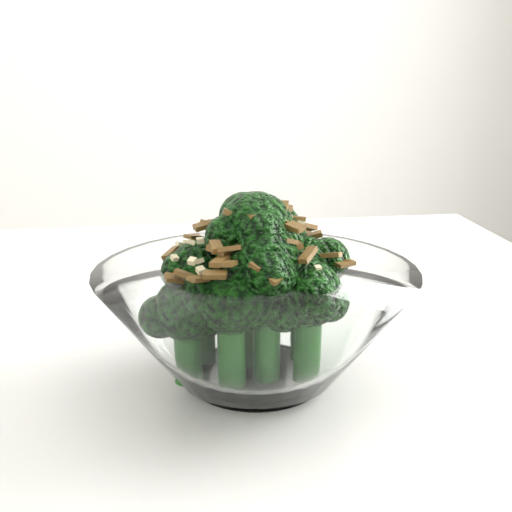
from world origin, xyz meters
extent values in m
cylinder|color=white|center=(0.49, 0.22, 0.35)|extent=(0.04, 0.04, 0.71)
cylinder|color=white|center=(0.11, -0.20, 0.75)|extent=(0.10, 0.10, 0.01)
cylinder|color=#175015|center=(0.11, -0.22, 0.80)|extent=(0.02, 0.02, 0.08)
sphere|color=#11440C|center=(0.11, -0.22, 0.85)|extent=(0.05, 0.05, 0.05)
cylinder|color=#175015|center=(0.05, -0.21, 0.78)|extent=(0.02, 0.02, 0.04)
sphere|color=#11440C|center=(0.05, -0.21, 0.82)|extent=(0.04, 0.04, 0.04)
cylinder|color=#175015|center=(0.08, -0.23, 0.79)|extent=(0.02, 0.02, 0.05)
sphere|color=#11440C|center=(0.08, -0.23, 0.83)|extent=(0.04, 0.04, 0.04)
cylinder|color=#175015|center=(0.15, -0.16, 0.79)|extent=(0.02, 0.02, 0.04)
sphere|color=#11440C|center=(0.15, -0.16, 0.82)|extent=(0.04, 0.04, 0.04)
cylinder|color=#175015|center=(0.12, -0.17, 0.80)|extent=(0.02, 0.02, 0.08)
sphere|color=#11440C|center=(0.12, -0.17, 0.86)|extent=(0.05, 0.05, 0.05)
cylinder|color=#175015|center=(0.07, -0.18, 0.79)|extent=(0.02, 0.02, 0.06)
sphere|color=#11440C|center=(0.07, -0.18, 0.83)|extent=(0.05, 0.05, 0.05)
cylinder|color=#175015|center=(0.13, -0.23, 0.79)|extent=(0.02, 0.02, 0.06)
sphere|color=#11440C|center=(0.13, -0.23, 0.83)|extent=(0.05, 0.05, 0.05)
cylinder|color=#175015|center=(0.11, -0.15, 0.79)|extent=(0.02, 0.02, 0.05)
sphere|color=#11440C|center=(0.11, -0.15, 0.82)|extent=(0.04, 0.04, 0.04)
cylinder|color=#175015|center=(0.14, -0.20, 0.79)|extent=(0.02, 0.02, 0.06)
sphere|color=#11440C|center=(0.14, -0.20, 0.84)|extent=(0.05, 0.05, 0.05)
cylinder|color=#175015|center=(0.11, -0.20, 0.81)|extent=(0.02, 0.02, 0.09)
sphere|color=#11440C|center=(0.11, -0.20, 0.87)|extent=(0.06, 0.06, 0.06)
cube|color=olive|center=(0.07, -0.24, 0.86)|extent=(0.02, 0.02, 0.01)
cube|color=olive|center=(0.11, -0.14, 0.85)|extent=(0.01, 0.02, 0.01)
cube|color=olive|center=(0.12, -0.19, 0.88)|extent=(0.01, 0.01, 0.01)
cube|color=olive|center=(0.12, -0.15, 0.85)|extent=(0.01, 0.01, 0.01)
cube|color=olive|center=(0.10, -0.24, 0.86)|extent=(0.01, 0.01, 0.01)
cube|color=olive|center=(0.14, -0.15, 0.85)|extent=(0.01, 0.01, 0.01)
cube|color=olive|center=(0.15, -0.19, 0.87)|extent=(0.02, 0.01, 0.01)
cube|color=olive|center=(0.17, -0.22, 0.84)|extent=(0.02, 0.01, 0.00)
cube|color=olive|center=(0.07, -0.14, 0.85)|extent=(0.01, 0.02, 0.01)
cube|color=olive|center=(0.17, -0.19, 0.84)|extent=(0.01, 0.02, 0.01)
cube|color=olive|center=(0.09, -0.14, 0.85)|extent=(0.02, 0.02, 0.01)
cube|color=olive|center=(0.12, -0.18, 0.88)|extent=(0.01, 0.01, 0.01)
cube|color=olive|center=(0.09, -0.20, 0.88)|extent=(0.02, 0.01, 0.01)
cube|color=olive|center=(0.07, -0.22, 0.87)|extent=(0.01, 0.01, 0.01)
cube|color=olive|center=(0.11, -0.20, 0.88)|extent=(0.02, 0.02, 0.01)
cube|color=olive|center=(0.12, -0.23, 0.87)|extent=(0.01, 0.02, 0.01)
cube|color=olive|center=(0.13, -0.22, 0.87)|extent=(0.01, 0.02, 0.01)
cube|color=olive|center=(0.12, -0.20, 0.88)|extent=(0.02, 0.01, 0.01)
cube|color=olive|center=(0.12, -0.23, 0.86)|extent=(0.01, 0.01, 0.01)
cube|color=olive|center=(0.12, -0.21, 0.88)|extent=(0.02, 0.01, 0.01)
cube|color=olive|center=(0.15, -0.18, 0.86)|extent=(0.02, 0.01, 0.01)
cube|color=olive|center=(0.11, -0.17, 0.87)|extent=(0.01, 0.02, 0.01)
cube|color=olive|center=(0.07, -0.23, 0.86)|extent=(0.02, 0.02, 0.00)
cube|color=olive|center=(0.07, -0.22, 0.86)|extent=(0.02, 0.02, 0.01)
cube|color=olive|center=(0.08, -0.18, 0.87)|extent=(0.02, 0.02, 0.01)
cube|color=olive|center=(0.16, -0.16, 0.84)|extent=(0.02, 0.01, 0.01)
cube|color=olive|center=(0.13, -0.24, 0.86)|extent=(0.02, 0.02, 0.01)
cube|color=olive|center=(0.13, -0.18, 0.87)|extent=(0.02, 0.01, 0.01)
cube|color=olive|center=(0.10, -0.24, 0.86)|extent=(0.02, 0.02, 0.01)
cube|color=olive|center=(0.06, -0.23, 0.85)|extent=(0.02, 0.02, 0.01)
cube|color=olive|center=(0.05, -0.22, 0.85)|extent=(0.02, 0.01, 0.01)
cube|color=olive|center=(0.10, -0.19, 0.89)|extent=(0.02, 0.01, 0.01)
cube|color=olive|center=(0.09, -0.21, 0.88)|extent=(0.01, 0.01, 0.01)
cube|color=olive|center=(0.07, -0.17, 0.86)|extent=(0.02, 0.01, 0.01)
cube|color=olive|center=(0.12, -0.20, 0.88)|extent=(0.02, 0.02, 0.01)
cube|color=olive|center=(0.13, -0.19, 0.88)|extent=(0.02, 0.01, 0.01)
cube|color=olive|center=(0.04, -0.21, 0.84)|extent=(0.01, 0.01, 0.01)
cube|color=olive|center=(0.11, -0.15, 0.85)|extent=(0.02, 0.01, 0.01)
cube|color=olive|center=(0.15, -0.22, 0.85)|extent=(0.02, 0.02, 0.01)
cube|color=olive|center=(0.17, -0.21, 0.84)|extent=(0.02, 0.01, 0.01)
cube|color=olive|center=(0.16, -0.20, 0.85)|extent=(0.01, 0.02, 0.01)
cube|color=olive|center=(0.10, -0.25, 0.85)|extent=(0.02, 0.02, 0.01)
cube|color=olive|center=(0.10, -0.21, 0.88)|extent=(0.01, 0.02, 0.01)
cube|color=olive|center=(0.15, -0.14, 0.84)|extent=(0.01, 0.02, 0.01)
cube|color=olive|center=(0.11, -0.18, 0.88)|extent=(0.02, 0.01, 0.01)
cube|color=olive|center=(0.08, -0.19, 0.88)|extent=(0.01, 0.02, 0.01)
cube|color=olive|center=(0.07, -0.24, 0.85)|extent=(0.02, 0.01, 0.01)
cube|color=olive|center=(0.08, -0.23, 0.86)|extent=(0.02, 0.01, 0.01)
cube|color=olive|center=(0.12, -0.17, 0.88)|extent=(0.01, 0.02, 0.01)
cube|color=olive|center=(0.05, -0.16, 0.85)|extent=(0.02, 0.02, 0.01)
cube|color=olive|center=(0.14, -0.19, 0.87)|extent=(0.01, 0.01, 0.01)
cube|color=olive|center=(0.07, -0.18, 0.87)|extent=(0.02, 0.01, 0.01)
cube|color=olive|center=(0.15, -0.16, 0.85)|extent=(0.02, 0.01, 0.01)
cube|color=beige|center=(0.10, -0.17, 0.87)|extent=(0.01, 0.01, 0.00)
cube|color=beige|center=(0.07, -0.19, 0.86)|extent=(0.01, 0.01, 0.00)
cube|color=beige|center=(0.13, -0.20, 0.87)|extent=(0.01, 0.01, 0.01)
cube|color=beige|center=(0.06, -0.19, 0.86)|extent=(0.01, 0.01, 0.01)
cube|color=beige|center=(0.14, -0.15, 0.85)|extent=(0.01, 0.01, 0.00)
cube|color=beige|center=(0.06, -0.22, 0.86)|extent=(0.01, 0.01, 0.00)
cube|color=beige|center=(0.09, -0.16, 0.87)|extent=(0.01, 0.01, 0.01)
cube|color=beige|center=(0.15, -0.16, 0.85)|extent=(0.01, 0.01, 0.00)
cube|color=beige|center=(0.11, -0.16, 0.87)|extent=(0.01, 0.01, 0.01)
cube|color=beige|center=(0.06, -0.16, 0.85)|extent=(0.01, 0.01, 0.01)
cube|color=beige|center=(0.06, -0.15, 0.85)|extent=(0.01, 0.01, 0.00)
cube|color=beige|center=(0.09, -0.17, 0.87)|extent=(0.01, 0.01, 0.01)
cube|color=beige|center=(0.10, -0.18, 0.89)|extent=(0.01, 0.01, 0.00)
cube|color=beige|center=(0.05, -0.20, 0.85)|extent=(0.01, 0.01, 0.01)
cube|color=beige|center=(0.06, -0.22, 0.85)|extent=(0.01, 0.01, 0.01)
cube|color=beige|center=(0.14, -0.20, 0.87)|extent=(0.01, 0.01, 0.01)
cube|color=beige|center=(0.14, -0.17, 0.86)|extent=(0.01, 0.01, 0.00)
cube|color=beige|center=(0.14, -0.24, 0.85)|extent=(0.00, 0.01, 0.00)
cube|color=beige|center=(0.05, -0.22, 0.86)|extent=(0.01, 0.01, 0.01)
camera|label=1|loc=(-0.03, -0.67, 0.99)|focal=50.00mm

